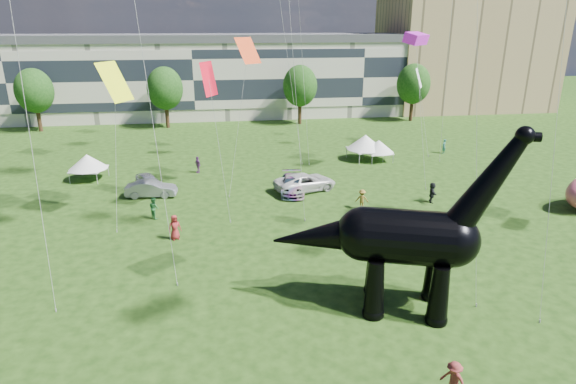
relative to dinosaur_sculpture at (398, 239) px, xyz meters
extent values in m
plane|color=#16330C|center=(-4.86, -2.28, -4.08)|extent=(220.00, 220.00, 0.00)
cube|color=beige|center=(-12.86, 59.72, 1.92)|extent=(78.00, 11.00, 12.00)
cube|color=tan|center=(35.14, 62.72, 6.92)|extent=(28.00, 18.00, 22.00)
cylinder|color=#382314|center=(-34.86, 50.72, -2.48)|extent=(0.56, 0.56, 3.20)
ellipsoid|color=#14380F|center=(-34.86, 50.72, 2.24)|extent=(5.20, 5.20, 6.24)
cylinder|color=#382314|center=(-16.86, 50.72, -2.48)|extent=(0.56, 0.56, 3.20)
ellipsoid|color=#14380F|center=(-16.86, 50.72, 2.24)|extent=(5.20, 5.20, 6.24)
cylinder|color=#382314|center=(3.14, 50.72, -2.48)|extent=(0.56, 0.56, 3.20)
ellipsoid|color=#14380F|center=(3.14, 50.72, 2.24)|extent=(5.20, 5.20, 6.24)
cylinder|color=#382314|center=(21.14, 50.72, -2.48)|extent=(0.56, 0.56, 3.20)
ellipsoid|color=#14380F|center=(21.14, 50.72, 2.24)|extent=(5.20, 5.20, 6.24)
cone|color=black|center=(-1.38, -0.81, -2.44)|extent=(1.43, 1.43, 3.28)
sphere|color=black|center=(-1.38, -0.81, -3.88)|extent=(1.20, 1.20, 1.20)
cone|color=black|center=(-0.62, 1.48, -2.44)|extent=(1.43, 1.43, 3.28)
sphere|color=black|center=(-0.62, 1.48, -3.88)|extent=(1.20, 1.20, 1.20)
cone|color=black|center=(1.73, -1.84, -2.44)|extent=(1.43, 1.43, 3.28)
sphere|color=black|center=(1.73, -1.84, -3.88)|extent=(1.20, 1.20, 1.20)
cone|color=black|center=(2.49, 0.44, -2.44)|extent=(1.43, 1.43, 3.28)
sphere|color=black|center=(2.49, 0.44, -3.88)|extent=(1.20, 1.20, 1.20)
cylinder|color=black|center=(0.45, -0.15, 0.18)|extent=(5.29, 4.26, 2.95)
sphere|color=black|center=(-1.73, 0.58, 0.18)|extent=(2.95, 2.95, 2.95)
sphere|color=black|center=(2.63, -0.88, 0.18)|extent=(2.84, 2.84, 2.84)
cone|color=black|center=(3.90, -1.30, 3.35)|extent=(4.43, 2.86, 5.79)
sphere|color=black|center=(5.16, -1.72, 5.86)|extent=(0.92, 0.92, 0.92)
cylinder|color=black|center=(5.47, -1.83, 5.81)|extent=(0.88, 0.70, 0.48)
cone|color=black|center=(-3.87, 1.29, -0.18)|extent=(6.21, 4.01, 3.21)
imported|color=silver|center=(-16.16, 22.78, -3.42)|extent=(3.13, 4.20, 1.33)
imported|color=gray|center=(-15.56, 20.17, -3.34)|extent=(4.62, 1.89, 1.49)
imported|color=silver|center=(-1.46, 19.85, -3.26)|extent=(6.43, 4.42, 1.63)
imported|color=#595960|center=(-2.77, 19.46, -3.32)|extent=(2.74, 5.46, 1.52)
cube|color=white|center=(8.53, 28.74, -3.08)|extent=(2.99, 2.99, 0.11)
cone|color=white|center=(8.53, 28.74, -2.36)|extent=(3.79, 3.79, 1.36)
cylinder|color=#999999|center=(7.40, 27.35, -3.58)|extent=(0.05, 0.05, 1.00)
cylinder|color=#999999|center=(9.93, 27.61, -3.58)|extent=(0.05, 0.05, 1.00)
cylinder|color=#999999|center=(7.13, 29.88, -3.58)|extent=(0.05, 0.05, 1.00)
cylinder|color=#999999|center=(9.66, 30.14, -3.58)|extent=(0.05, 0.05, 1.00)
cube|color=white|center=(7.18, 29.50, -2.88)|extent=(3.92, 3.92, 0.13)
cone|color=white|center=(7.18, 29.50, -2.00)|extent=(4.96, 4.96, 1.64)
cylinder|color=#999999|center=(6.02, 27.67, -3.48)|extent=(0.07, 0.07, 1.20)
cylinder|color=#999999|center=(9.01, 28.34, -3.48)|extent=(0.07, 0.07, 1.20)
cylinder|color=#999999|center=(5.35, 30.66, -3.48)|extent=(0.07, 0.07, 1.20)
cylinder|color=#999999|center=(8.34, 31.32, -3.48)|extent=(0.07, 0.07, 1.20)
cube|color=silver|center=(-22.35, 26.17, -3.00)|extent=(3.46, 3.46, 0.12)
cone|color=silver|center=(-22.35, 26.17, -2.21)|extent=(4.38, 4.38, 1.48)
cylinder|color=#999999|center=(-23.96, 25.07, -3.54)|extent=(0.06, 0.06, 1.08)
cylinder|color=#999999|center=(-21.25, 24.56, -3.54)|extent=(0.06, 0.06, 1.08)
cylinder|color=#999999|center=(-23.44, 27.79, -3.54)|extent=(0.06, 0.06, 1.08)
cylinder|color=#999999|center=(-20.73, 27.27, -3.54)|extent=(0.06, 0.06, 1.08)
imported|color=maroon|center=(0.06, -7.07, -3.19)|extent=(1.18, 1.33, 1.78)
imported|color=#6C3373|center=(-11.64, 27.04, -3.21)|extent=(0.90, 1.09, 1.74)
imported|color=#30793B|center=(-14.67, 14.90, -3.20)|extent=(1.03, 1.09, 1.77)
imported|color=#2B4F9F|center=(1.47, 4.87, -3.22)|extent=(0.74, 0.61, 1.73)
imported|color=#2E7569|center=(17.41, 30.83, -3.22)|extent=(0.75, 0.72, 1.73)
imported|color=olive|center=(2.48, 14.63, -3.23)|extent=(1.22, 0.89, 1.70)
imported|color=black|center=(9.00, 15.22, -3.17)|extent=(1.00, 1.78, 1.82)
imported|color=maroon|center=(-12.71, 10.60, -3.14)|extent=(1.07, 0.89, 1.88)
plane|color=red|center=(-9.80, 16.30, 6.74)|extent=(1.66, 2.54, 2.59)
plane|color=#E8FF15|center=(-16.79, 16.03, 6.67)|extent=(2.79, 3.53, 2.87)
plane|color=white|center=(15.31, 35.13, 4.38)|extent=(1.83, 2.49, 2.29)
cube|color=#B81BC1|center=(10.38, 25.09, 9.36)|extent=(3.31, 3.31, 1.28)
plane|color=red|center=(-6.35, 22.25, 8.51)|extent=(3.03, 2.76, 2.22)
camera|label=1|loc=(-9.08, -22.20, 10.95)|focal=30.00mm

